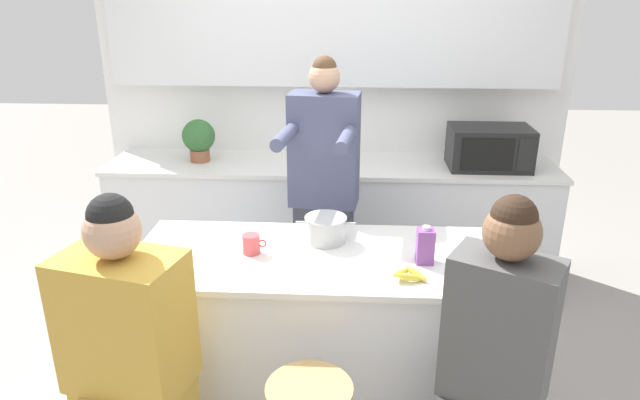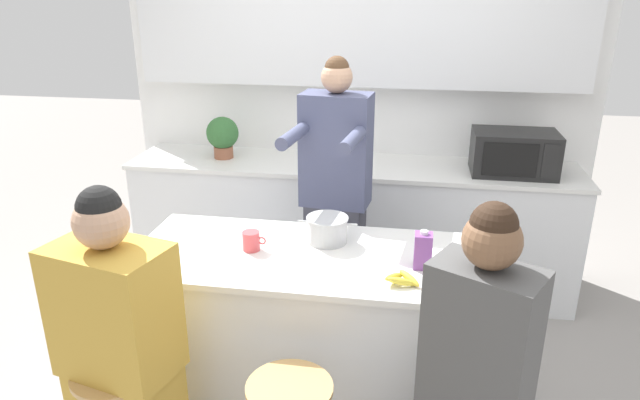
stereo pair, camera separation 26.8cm
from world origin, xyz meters
name	(u,v)px [view 2 (the right image)]	position (x,y,z in m)	size (l,w,h in m)	color
wall_back	(358,71)	(0.00, 1.73, 1.54)	(3.40, 0.22, 2.70)	white
back_counter	(350,225)	(0.00, 1.43, 0.47)	(3.16, 0.62, 0.94)	silver
kitchen_island	(318,336)	(0.00, 0.00, 0.47)	(1.78, 0.75, 0.92)	black
person_cooking	(335,209)	(-0.01, 0.70, 0.88)	(0.46, 0.62, 1.77)	#383842
person_wrapped_blanket	(122,365)	(-0.69, -0.65, 0.69)	(0.51, 0.38, 1.46)	gold
cooking_pot	(327,229)	(0.02, 0.15, 0.99)	(0.30, 0.21, 0.13)	#B7BABC
fruit_bowl	(482,260)	(0.76, -0.02, 0.96)	(0.19, 0.19, 0.08)	#B7BABC
coffee_cup_near	(252,240)	(-0.32, 0.00, 0.97)	(0.12, 0.08, 0.09)	#DB4C51
banana_bunch	(402,279)	(0.40, -0.22, 0.95)	(0.17, 0.12, 0.06)	yellow
juice_carton	(423,250)	(0.49, -0.05, 1.01)	(0.08, 0.08, 0.18)	#7A428E
microwave	(514,153)	(1.08, 1.39, 1.08)	(0.54, 0.35, 0.29)	black
potted_plant	(223,135)	(-0.94, 1.43, 1.11)	(0.23, 0.23, 0.30)	#93563D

